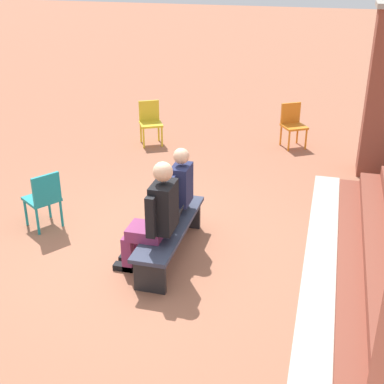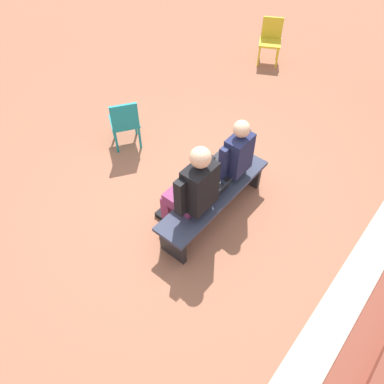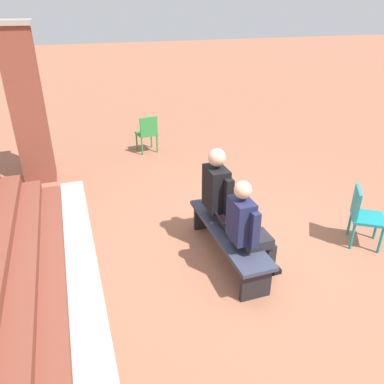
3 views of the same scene
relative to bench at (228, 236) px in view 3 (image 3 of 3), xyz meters
The scene contains 9 objects.
ground_plane 0.44m from the bench, 85.71° to the right, with size 60.00×60.00×0.00m, color #9E6047.
concrete_strip 1.90m from the bench, 90.00° to the left, with size 6.24×0.40×0.01m, color #B7B2A8.
brick_pillar_right_of_steps 4.40m from the bench, 34.30° to the left, with size 0.64×0.64×2.82m.
bench is the anchor object (origin of this frame).
person_student 0.54m from the bench, behind, with size 0.53×0.67×1.32m.
person_adult 0.54m from the bench, 11.46° to the right, with size 0.60×0.75×1.43m.
laptop 0.15m from the bench, 136.10° to the left, with size 0.32×0.29×0.21m.
plastic_chair_mid_courtyard 4.23m from the bench, ahead, with size 0.47×0.47×0.84m.
plastic_chair_far_right 1.91m from the bench, 98.15° to the right, with size 0.58×0.58×0.84m.
Camera 3 is at (-3.73, 2.02, 3.08)m, focal length 35.00 mm.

